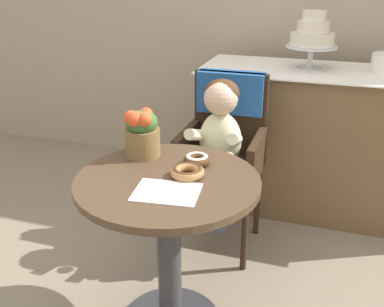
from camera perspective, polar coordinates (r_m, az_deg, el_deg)
cafe_table at (r=1.83m, az=-2.97°, el=-9.11°), size 0.72×0.72×0.72m
wicker_chair at (r=2.42m, az=4.31°, el=2.55°), size 0.42×0.45×0.95m
seated_child at (r=2.27m, az=3.38°, el=2.16°), size 0.27×0.32×0.73m
paper_napkin at (r=1.63m, az=-3.23°, el=-4.90°), size 0.25×0.21×0.00m
donut_front at (r=1.74m, az=-0.59°, el=-2.28°), size 0.13×0.13×0.04m
donut_mid at (r=1.84m, az=0.62°, el=-0.75°), size 0.11×0.11×0.04m
flower_vase at (r=1.91m, az=-6.41°, el=2.92°), size 0.15×0.16×0.21m
display_counter at (r=2.93m, az=16.48°, el=1.45°), size 1.56×0.62×0.90m
tiered_cake_stand at (r=2.78m, az=15.02°, el=14.23°), size 0.30×0.30×0.34m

